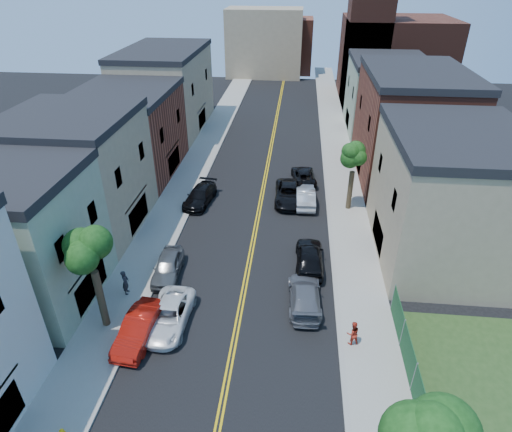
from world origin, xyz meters
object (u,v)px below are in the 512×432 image
(pedestrian_right, at_px, (353,333))
(red_sedan, at_px, (140,328))
(grey_car_left, at_px, (168,266))
(black_car_right, at_px, (310,257))
(silver_car_right, at_px, (305,196))
(black_car_left, at_px, (200,196))
(grey_car_right, at_px, (305,295))
(dark_car_right_far, at_px, (304,175))
(black_suv_lane, at_px, (289,194))
(white_pickup, at_px, (169,315))
(pedestrian_left, at_px, (125,282))

(pedestrian_right, bearing_deg, red_sedan, -13.33)
(grey_car_left, bearing_deg, black_car_right, 7.91)
(silver_car_right, bearing_deg, black_car_left, 2.38)
(grey_car_right, height_order, dark_car_right_far, grey_car_right)
(silver_car_right, distance_m, black_suv_lane, 1.54)
(white_pickup, xyz_separation_m, pedestrian_right, (10.88, -0.58, 0.24))
(red_sedan, bearing_deg, pedestrian_right, 8.27)
(grey_car_left, bearing_deg, grey_car_right, -16.01)
(dark_car_right_far, xyz_separation_m, pedestrian_left, (-11.55, -18.42, 0.38))
(black_suv_lane, height_order, pedestrian_left, pedestrian_left)
(silver_car_right, xyz_separation_m, black_suv_lane, (-1.49, 0.38, -0.02))
(white_pickup, xyz_separation_m, black_car_right, (8.50, 6.71, 0.14))
(grey_car_left, height_order, pedestrian_right, pedestrian_right)
(dark_car_right_far, bearing_deg, pedestrian_right, 90.93)
(pedestrian_left, bearing_deg, silver_car_right, -49.66)
(red_sedan, height_order, black_car_right, black_car_right)
(black_car_left, height_order, black_car_right, black_car_right)
(red_sedan, xyz_separation_m, grey_car_right, (9.54, 3.86, -0.05))
(grey_car_left, relative_size, silver_car_right, 0.93)
(black_suv_lane, bearing_deg, pedestrian_left, -127.55)
(grey_car_right, distance_m, pedestrian_left, 11.71)
(red_sedan, height_order, grey_car_right, red_sedan)
(white_pickup, bearing_deg, black_car_left, 96.72)
(black_car_right, bearing_deg, grey_car_left, 10.93)
(red_sedan, relative_size, pedestrian_left, 2.66)
(black_car_left, relative_size, pedestrian_right, 3.19)
(black_car_left, xyz_separation_m, silver_car_right, (9.57, 0.77, 0.06))
(red_sedan, bearing_deg, dark_car_right_far, 72.06)
(silver_car_right, xyz_separation_m, dark_car_right_far, (-0.18, 4.68, -0.13))
(grey_car_right, height_order, black_car_right, black_car_right)
(grey_car_right, relative_size, black_suv_lane, 0.91)
(dark_car_right_far, relative_size, pedestrian_left, 2.68)
(dark_car_right_far, bearing_deg, black_car_left, 23.40)
(grey_car_left, relative_size, black_car_right, 0.90)
(grey_car_left, height_order, black_car_right, black_car_right)
(white_pickup, relative_size, black_car_right, 1.02)
(white_pickup, height_order, grey_car_left, grey_car_left)
(red_sedan, relative_size, white_pickup, 0.93)
(black_car_left, distance_m, silver_car_right, 9.60)
(pedestrian_left, bearing_deg, black_suv_lane, -45.13)
(black_car_right, relative_size, pedestrian_right, 3.13)
(black_car_right, bearing_deg, dark_car_right_far, -88.75)
(white_pickup, distance_m, grey_car_right, 8.56)
(white_pickup, height_order, grey_car_right, grey_car_right)
(grey_car_right, distance_m, black_suv_lane, 13.97)
(pedestrian_left, bearing_deg, white_pickup, -133.05)
(red_sedan, bearing_deg, grey_car_left, 95.11)
(red_sedan, height_order, black_car_left, red_sedan)
(silver_car_right, bearing_deg, pedestrian_left, 47.30)
(grey_car_right, xyz_separation_m, pedestrian_right, (2.72, -3.18, 0.21))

